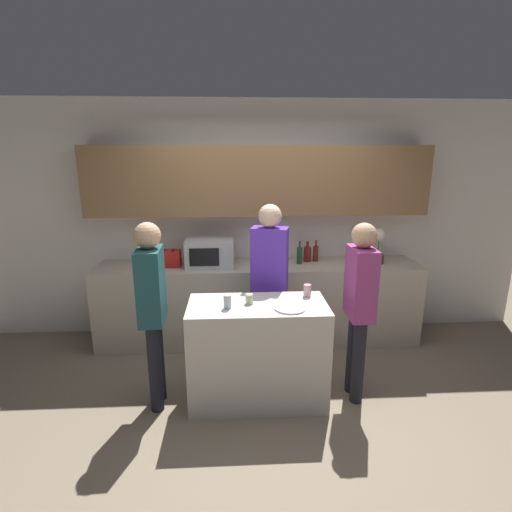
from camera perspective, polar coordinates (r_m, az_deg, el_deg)
ground_plane at (r=3.61m, az=1.83°, el=-21.61°), size 14.00×14.00×0.00m
back_wall at (r=4.60m, az=0.20°, el=7.27°), size 6.40×0.40×2.70m
back_counter at (r=4.61m, az=0.39°, el=-6.66°), size 3.60×0.62×0.91m
kitchen_island at (r=3.55m, az=0.23°, el=-13.64°), size 1.17×0.57×0.90m
microwave at (r=4.41m, az=-6.59°, el=0.49°), size 0.52×0.39×0.30m
toaster at (r=4.48m, az=-12.35°, el=-0.33°), size 0.26×0.16×0.18m
potted_plant at (r=4.68m, az=17.09°, el=1.36°), size 0.14×0.14×0.40m
bottle_0 at (r=4.50m, az=6.23°, el=0.12°), size 0.06×0.06×0.26m
bottle_1 at (r=4.61m, az=7.34°, el=0.34°), size 0.09×0.09×0.24m
bottle_2 at (r=4.63m, az=8.52°, el=0.40°), size 0.06×0.06×0.24m
plate_on_island at (r=3.28m, az=4.90°, el=-7.40°), size 0.26×0.26×0.01m
cup_0 at (r=3.54m, az=7.34°, el=-4.91°), size 0.07×0.07×0.11m
cup_1 at (r=3.36m, az=-0.97°, el=-6.15°), size 0.07×0.07×0.08m
cup_2 at (r=3.27m, az=-4.10°, el=-6.51°), size 0.06×0.06×0.11m
person_left at (r=3.85m, az=1.93°, el=-2.57°), size 0.38×0.27×1.67m
person_center at (r=3.50m, az=14.60°, el=-5.89°), size 0.21×0.34×1.58m
person_right at (r=3.38m, az=-14.63°, el=-6.33°), size 0.21×0.35×1.61m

